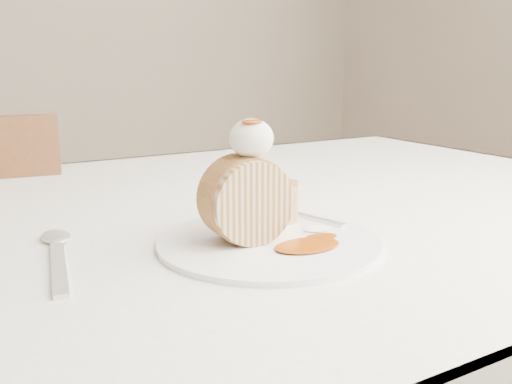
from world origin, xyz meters
TOP-DOWN VIEW (x-y plane):
  - table at (0.00, 0.20)m, footprint 1.40×0.90m
  - plate at (-0.01, 0.03)m, footprint 0.28×0.28m
  - roulade_slice at (-0.04, 0.04)m, footprint 0.09×0.05m
  - cake_chunk at (0.02, 0.09)m, footprint 0.06×0.06m
  - whipped_cream at (-0.03, 0.04)m, footprint 0.05×0.05m
  - caramel_drizzle at (-0.03, 0.04)m, footprint 0.02×0.02m
  - caramel_pool at (0.01, -0.01)m, footprint 0.08×0.06m
  - fork at (0.07, 0.08)m, footprint 0.05×0.14m
  - spoon at (-0.22, 0.07)m, footprint 0.06×0.18m

SIDE VIEW (x-z plane):
  - table at x=0.00m, z-range 0.29..1.04m
  - spoon at x=-0.22m, z-range 0.75..0.75m
  - plate at x=-0.01m, z-range 0.75..0.76m
  - fork at x=0.07m, z-range 0.76..0.76m
  - caramel_pool at x=0.01m, z-range 0.76..0.76m
  - cake_chunk at x=0.02m, z-range 0.76..0.80m
  - roulade_slice at x=-0.04m, z-range 0.76..0.84m
  - whipped_cream at x=-0.03m, z-range 0.84..0.89m
  - caramel_drizzle at x=-0.03m, z-range 0.89..0.89m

